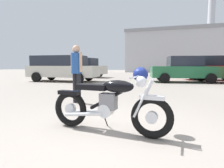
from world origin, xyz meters
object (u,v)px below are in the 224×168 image
object	(u,v)px
bystander	(76,68)
silver_sedan_mid	(62,68)
vintage_motorcycle	(111,102)
dark_sedan_left	(213,68)
blue_hatchback_right	(184,69)
pale_sedan_back	(80,67)

from	to	relation	value
bystander	silver_sedan_mid	world-z (taller)	silver_sedan_mid
vintage_motorcycle	dark_sedan_left	size ratio (longest dim) A/B	0.52
silver_sedan_mid	vintage_motorcycle	bearing A→B (deg)	-57.13
blue_hatchback_right	dark_sedan_left	distance (m)	3.30
vintage_motorcycle	blue_hatchback_right	world-z (taller)	blue_hatchback_right
silver_sedan_mid	dark_sedan_left	bearing A→B (deg)	19.21
bystander	dark_sedan_left	xyz separation A→B (m)	(6.09, 10.31, -0.10)
bystander	pale_sedan_back	xyz separation A→B (m)	(-4.92, 10.91, -0.08)
silver_sedan_mid	pale_sedan_back	xyz separation A→B (m)	(-0.74, 4.43, 0.00)
bystander	dark_sedan_left	distance (m)	11.98
vintage_motorcycle	bystander	distance (m)	2.59
vintage_motorcycle	pale_sedan_back	xyz separation A→B (m)	(-6.48, 12.90, 0.45)
dark_sedan_left	vintage_motorcycle	bearing A→B (deg)	65.63
vintage_motorcycle	bystander	size ratio (longest dim) A/B	1.25
pale_sedan_back	dark_sedan_left	world-z (taller)	dark_sedan_left
pale_sedan_back	blue_hatchback_right	size ratio (longest dim) A/B	1.11
dark_sedan_left	pale_sedan_back	bearing A→B (deg)	-7.24
vintage_motorcycle	bystander	world-z (taller)	bystander
bystander	silver_sedan_mid	bearing A→B (deg)	58.01
bystander	dark_sedan_left	world-z (taller)	dark_sedan_left
pale_sedan_back	dark_sedan_left	distance (m)	11.03
dark_sedan_left	silver_sedan_mid	bearing A→B (deg)	16.34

